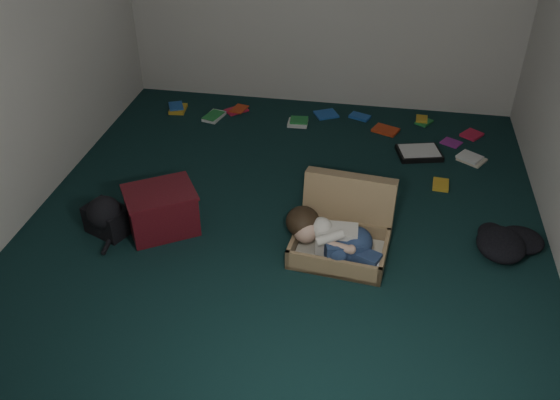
% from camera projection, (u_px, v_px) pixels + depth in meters
% --- Properties ---
extents(floor, '(4.50, 4.50, 0.00)m').
position_uv_depth(floor, '(283.00, 226.00, 4.61)').
color(floor, black).
rests_on(floor, ground).
extents(wall_front, '(4.50, 0.00, 4.50)m').
position_uv_depth(wall_front, '(174.00, 317.00, 2.05)').
color(wall_front, silver).
rests_on(wall_front, ground).
extents(wall_left, '(0.00, 4.50, 4.50)m').
position_uv_depth(wall_left, '(4.00, 49.00, 4.16)').
color(wall_left, silver).
rests_on(wall_left, ground).
extents(suitcase, '(0.74, 0.73, 0.50)m').
position_uv_depth(suitcase, '(343.00, 229.00, 4.34)').
color(suitcase, '#987C54').
rests_on(suitcase, floor).
extents(person, '(0.72, 0.41, 0.31)m').
position_uv_depth(person, '(333.00, 237.00, 4.19)').
color(person, beige).
rests_on(person, suitcase).
extents(maroon_bin, '(0.65, 0.61, 0.35)m').
position_uv_depth(maroon_bin, '(161.00, 210.00, 4.48)').
color(maroon_bin, '#511017').
rests_on(maroon_bin, floor).
extents(backpack, '(0.49, 0.45, 0.24)m').
position_uv_depth(backpack, '(107.00, 219.00, 4.49)').
color(backpack, black).
rests_on(backpack, floor).
extents(clothing_pile, '(0.48, 0.39, 0.15)m').
position_uv_depth(clothing_pile, '(511.00, 238.00, 4.37)').
color(clothing_pile, black).
rests_on(clothing_pile, floor).
extents(paper_tray, '(0.45, 0.38, 0.05)m').
position_uv_depth(paper_tray, '(419.00, 153.00, 5.49)').
color(paper_tray, black).
rests_on(paper_tray, floor).
extents(book_scatter, '(3.24, 1.41, 0.02)m').
position_uv_depth(book_scatter, '(351.00, 129.00, 5.90)').
color(book_scatter, gold).
rests_on(book_scatter, floor).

